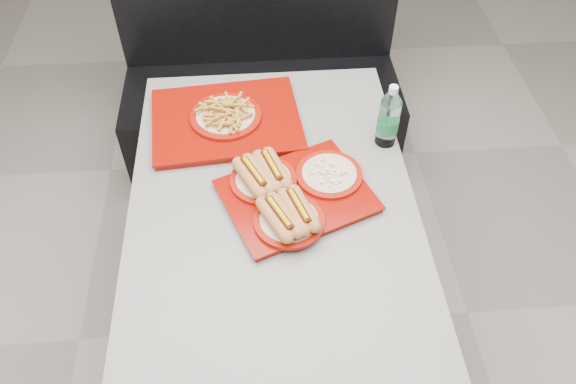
{
  "coord_description": "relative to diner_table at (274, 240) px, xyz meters",
  "views": [
    {
      "loc": [
        -0.04,
        -1.13,
        2.08
      ],
      "look_at": [
        0.05,
        -0.01,
        0.83
      ],
      "focal_mm": 35.0,
      "sensor_mm": 36.0,
      "label": 1
    }
  ],
  "objects": [
    {
      "name": "ground",
      "position": [
        0.0,
        0.0,
        -0.58
      ],
      "size": [
        6.0,
        6.0,
        0.0
      ],
      "primitive_type": "plane",
      "color": "gray",
      "rests_on": "ground"
    },
    {
      "name": "tray_near",
      "position": [
        0.06,
        0.03,
        0.2
      ],
      "size": [
        0.53,
        0.48,
        0.1
      ],
      "rotation": [
        0.0,
        0.0,
        0.38
      ],
      "color": "#7D0B03",
      "rests_on": "diner_table"
    },
    {
      "name": "tray_far",
      "position": [
        -0.14,
        0.41,
        0.2
      ],
      "size": [
        0.55,
        0.45,
        0.1
      ],
      "rotation": [
        0.0,
        0.0,
        0.09
      ],
      "color": "#7D0B03",
      "rests_on": "diner_table"
    },
    {
      "name": "booth_bench",
      "position": [
        0.0,
        1.09,
        -0.18
      ],
      "size": [
        1.3,
        0.57,
        1.35
      ],
      "color": "black",
      "rests_on": "ground"
    },
    {
      "name": "water_bottle",
      "position": [
        0.4,
        0.27,
        0.27
      ],
      "size": [
        0.07,
        0.07,
        0.24
      ],
      "rotation": [
        0.0,
        0.0,
        -0.27
      ],
      "color": "silver",
      "rests_on": "diner_table"
    },
    {
      "name": "diner_table",
      "position": [
        0.0,
        0.0,
        0.0
      ],
      "size": [
        0.92,
        1.42,
        0.75
      ],
      "color": "black",
      "rests_on": "ground"
    }
  ]
}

